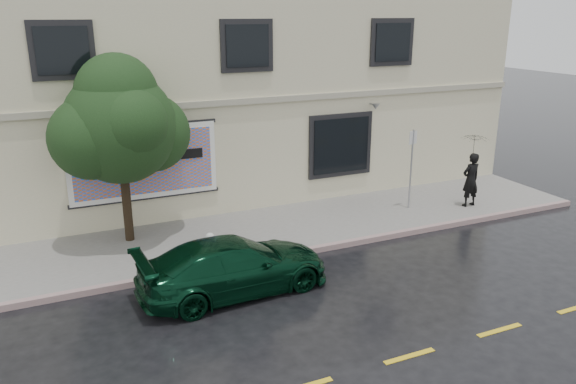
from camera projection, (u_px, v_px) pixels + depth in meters
name	position (u px, v px, depth m)	size (l,w,h in m)	color
ground	(323.00, 279.00, 13.51)	(90.00, 90.00, 0.00)	black
sidewalk	(271.00, 230.00, 16.31)	(20.00, 3.50, 0.15)	gray
curb	(296.00, 253.00, 14.79)	(20.00, 0.18, 0.16)	gray
road_marking	(409.00, 356.00, 10.47)	(19.00, 0.12, 0.01)	gold
building	(209.00, 88.00, 20.26)	(20.00, 8.12, 7.00)	#BFBC9A
billboard	(144.00, 163.00, 15.91)	(4.30, 0.16, 2.20)	white
car	(234.00, 266.00, 12.72)	(1.94, 4.39, 1.28)	black
pedestrian	(471.00, 180.00, 17.92)	(0.64, 0.42, 1.75)	black
umbrella	(475.00, 143.00, 17.55)	(0.91, 0.91, 0.67)	black
street_tree	(120.00, 128.00, 14.50)	(2.94, 2.94, 4.61)	black
fire_hydrant	(210.00, 247.00, 14.04)	(0.31, 0.29, 0.75)	silver
sign_pole	(411.00, 162.00, 17.52)	(0.31, 0.08, 2.54)	#A0A3A9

